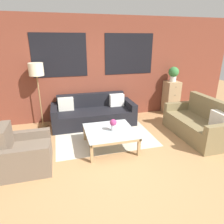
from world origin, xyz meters
The scene contains 11 objects.
ground_plane centered at (0.00, 0.00, 0.00)m, with size 16.00×16.00×0.00m, color #AD7F51.
wall_back_brick centered at (0.00, 2.44, 1.41)m, with size 8.40×0.09×2.80m.
rug centered at (-0.09, 1.19, 0.00)m, with size 2.27×1.78×0.00m.
couch_dark centered at (-0.20, 1.95, 0.28)m, with size 2.19×0.88×0.78m.
settee_vintage centered at (2.06, 0.53, 0.31)m, with size 0.80×1.67×0.92m.
armchair_corner centered at (-1.73, 0.27, 0.28)m, with size 0.80×0.85×0.84m.
coffee_table centered at (-0.09, 0.58, 0.34)m, with size 1.02×1.02×0.39m.
floor_lamp centered at (-1.54, 2.13, 1.43)m, with size 0.36×0.36×1.66m.
drawer_cabinet centered at (2.28, 2.16, 0.50)m, with size 0.41×0.42×1.00m.
potted_plant centered at (2.28, 2.16, 1.25)m, with size 0.30×0.30×0.44m.
flower_vase centered at (-0.03, 0.55, 0.54)m, with size 0.14×0.14×0.25m.
Camera 1 is at (-1.05, -3.10, 2.19)m, focal length 32.00 mm.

